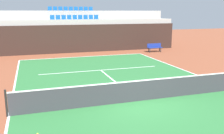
{
  "coord_description": "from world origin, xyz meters",
  "views": [
    {
      "loc": [
        -4.46,
        -9.79,
        3.94
      ],
      "look_at": [
        -0.62,
        2.0,
        1.2
      ],
      "focal_mm": 40.21,
      "sensor_mm": 36.0,
      "label": 1
    }
  ],
  "objects": [
    {
      "name": "service_line_far",
      "position": [
        0.0,
        6.4,
        0.01
      ],
      "size": [
        8.26,
        0.1,
        0.0
      ],
      "primitive_type": "cube",
      "color": "white",
      "rests_on": "court_surface"
    },
    {
      "name": "player_bench",
      "position": [
        7.25,
        12.46,
        0.51
      ],
      "size": [
        1.5,
        0.4,
        0.85
      ],
      "color": "navy",
      "rests_on": "ground_plane"
    },
    {
      "name": "sideline_left",
      "position": [
        -5.45,
        0.0,
        0.01
      ],
      "size": [
        0.1,
        24.0,
        0.0
      ],
      "primitive_type": "cube",
      "color": "white",
      "rests_on": "court_surface"
    },
    {
      "name": "tennis_ball_1",
      "position": [
        -4.45,
        -1.9,
        0.04
      ],
      "size": [
        0.07,
        0.07,
        0.07
      ],
      "primitive_type": "sphere",
      "color": "#CCE033",
      "rests_on": "court_surface"
    },
    {
      "name": "stands_tier_upper",
      "position": [
        0.0,
        18.36,
        2.03
      ],
      "size": [
        20.79,
        2.4,
        4.05
      ],
      "primitive_type": "cube",
      "color": "#9E9E99",
      "rests_on": "ground_plane"
    },
    {
      "name": "seating_row_lower",
      "position": [
        0.0,
        16.06,
        3.31
      ],
      "size": [
        4.94,
        0.44,
        0.44
      ],
      "color": "#145193",
      "rests_on": "stands_tier_lower"
    },
    {
      "name": "seating_row_upper",
      "position": [
        0.0,
        18.46,
        4.18
      ],
      "size": [
        4.94,
        0.44,
        0.44
      ],
      "color": "#145193",
      "rests_on": "stands_tier_upper"
    },
    {
      "name": "tennis_net",
      "position": [
        0.0,
        0.0,
        0.51
      ],
      "size": [
        11.08,
        0.08,
        1.07
      ],
      "color": "black",
      "rests_on": "court_surface"
    },
    {
      "name": "back_wall",
      "position": [
        0.0,
        14.61,
        1.35
      ],
      "size": [
        20.79,
        0.3,
        2.7
      ],
      "primitive_type": "cube",
      "color": "black",
      "rests_on": "ground_plane"
    },
    {
      "name": "ground_plane",
      "position": [
        0.0,
        0.0,
        0.0
      ],
      "size": [
        80.0,
        80.0,
        0.0
      ],
      "primitive_type": "plane",
      "color": "brown"
    },
    {
      "name": "court_surface",
      "position": [
        0.0,
        0.0,
        0.01
      ],
      "size": [
        11.0,
        24.0,
        0.01
      ],
      "primitive_type": "cube",
      "color": "#2D7238",
      "rests_on": "ground_plane"
    },
    {
      "name": "centre_service_line",
      "position": [
        0.0,
        3.2,
        0.01
      ],
      "size": [
        0.1,
        6.4,
        0.0
      ],
      "primitive_type": "cube",
      "color": "white",
      "rests_on": "court_surface"
    },
    {
      "name": "stands_tier_lower",
      "position": [
        0.0,
        15.96,
        1.59
      ],
      "size": [
        20.79,
        2.4,
        3.18
      ],
      "primitive_type": "cube",
      "color": "#9E9E99",
      "rests_on": "ground_plane"
    },
    {
      "name": "baseline_far",
      "position": [
        0.0,
        11.95,
        0.01
      ],
      "size": [
        11.0,
        0.1,
        0.0
      ],
      "primitive_type": "cube",
      "color": "white",
      "rests_on": "court_surface"
    }
  ]
}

